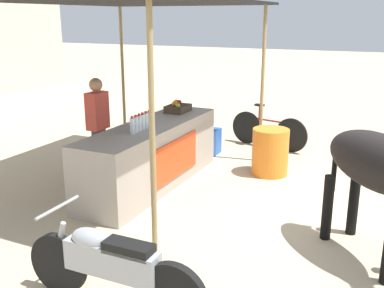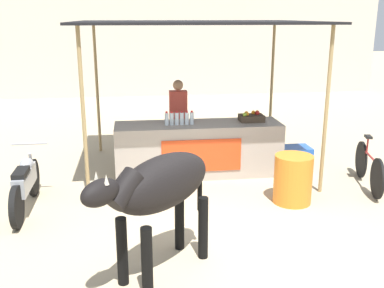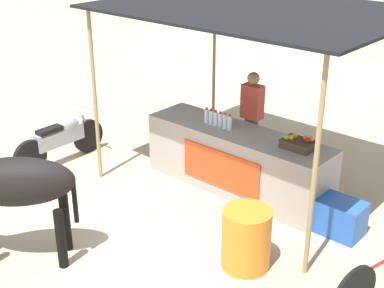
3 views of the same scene
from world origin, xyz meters
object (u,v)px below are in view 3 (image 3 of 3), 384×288
(cooler_box, at_px, (340,218))
(motorcycle_parked, at_px, (61,139))
(water_barrel, at_px, (246,238))
(cow, at_px, (10,185))
(fruit_crate, at_px, (299,143))
(stall_counter, at_px, (237,160))
(vendor_behind_counter, at_px, (251,120))

(cooler_box, xyz_separation_m, motorcycle_parked, (-4.60, -1.12, 0.19))
(motorcycle_parked, bearing_deg, water_barrel, -3.98)
(cow, bearing_deg, fruit_crate, 60.06)
(stall_counter, distance_m, cooler_box, 1.82)
(cooler_box, xyz_separation_m, cow, (-2.70, -3.14, 0.79))
(water_barrel, bearing_deg, stall_counter, 130.30)
(stall_counter, bearing_deg, motorcycle_parked, -156.56)
(vendor_behind_counter, distance_m, cow, 4.04)
(stall_counter, xyz_separation_m, fruit_crate, (1.00, 0.06, 0.55))
(stall_counter, relative_size, cooler_box, 5.00)
(motorcycle_parked, bearing_deg, vendor_behind_counter, 38.03)
(fruit_crate, bearing_deg, vendor_behind_counter, 151.51)
(stall_counter, bearing_deg, fruit_crate, 3.25)
(vendor_behind_counter, height_order, cow, vendor_behind_counter)
(water_barrel, bearing_deg, vendor_behind_counter, 124.66)
(cooler_box, distance_m, cow, 4.21)
(stall_counter, distance_m, motorcycle_parked, 3.05)
(vendor_behind_counter, distance_m, cooler_box, 2.33)
(fruit_crate, relative_size, cooler_box, 0.73)
(stall_counter, xyz_separation_m, cow, (-0.90, -3.24, 0.55))
(cooler_box, height_order, water_barrel, water_barrel)
(cooler_box, height_order, motorcycle_parked, motorcycle_parked)
(water_barrel, bearing_deg, cooler_box, 69.40)
(vendor_behind_counter, bearing_deg, cow, -98.75)
(water_barrel, relative_size, cow, 0.50)
(fruit_crate, height_order, vendor_behind_counter, vendor_behind_counter)
(fruit_crate, height_order, cooler_box, fruit_crate)
(cooler_box, bearing_deg, cow, -130.65)
(fruit_crate, relative_size, water_barrel, 0.57)
(cooler_box, distance_m, motorcycle_parked, 4.73)
(motorcycle_parked, bearing_deg, cooler_box, 13.66)
(fruit_crate, xyz_separation_m, cow, (-1.90, -3.29, -0.00))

